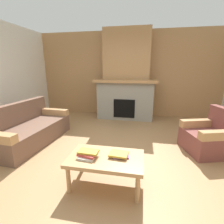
{
  "coord_description": "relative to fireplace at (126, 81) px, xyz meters",
  "views": [
    {
      "loc": [
        0.54,
        -2.53,
        1.59
      ],
      "look_at": [
        -0.12,
        0.93,
        0.62
      ],
      "focal_mm": 26.21,
      "sensor_mm": 36.0,
      "label": 1
    }
  ],
  "objects": [
    {
      "name": "book_stack_center",
      "position": [
        0.27,
        -3.21,
        -0.71
      ],
      "size": [
        0.27,
        0.23,
        0.05
      ],
      "color": "#7A3D84",
      "rests_on": "coffee_table"
    },
    {
      "name": "fireplace",
      "position": [
        0.0,
        0.0,
        0.0
      ],
      "size": [
        1.9,
        0.82,
        2.7
      ],
      "color": "gray",
      "rests_on": "ground"
    },
    {
      "name": "couch",
      "position": [
        -1.85,
        -2.26,
        -0.88
      ],
      "size": [
        0.96,
        1.85,
        0.85
      ],
      "color": "brown",
      "rests_on": "ground"
    },
    {
      "name": "armchair",
      "position": [
        1.83,
        -1.98,
        -0.87
      ],
      "size": [
        0.95,
        0.95,
        0.85
      ],
      "color": "brown",
      "rests_on": "ground"
    },
    {
      "name": "ground",
      "position": [
        0.0,
        -2.62,
        -1.16
      ],
      "size": [
        9.0,
        9.0,
        0.0
      ],
      "primitive_type": "plane",
      "color": "#9E754C"
    },
    {
      "name": "book_stack_near_edge",
      "position": [
        -0.14,
        -3.31,
        -0.69
      ],
      "size": [
        0.27,
        0.22,
        0.09
      ],
      "color": "beige",
      "rests_on": "coffee_table"
    },
    {
      "name": "wall_back_wood_panel",
      "position": [
        0.0,
        0.38,
        0.19
      ],
      "size": [
        6.0,
        0.12,
        2.7
      ],
      "primitive_type": "cube",
      "color": "#A87A4C",
      "rests_on": "ground"
    },
    {
      "name": "coffee_table",
      "position": [
        0.09,
        -3.26,
        -0.79
      ],
      "size": [
        1.0,
        0.6,
        0.43
      ],
      "color": "tan",
      "rests_on": "ground"
    }
  ]
}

